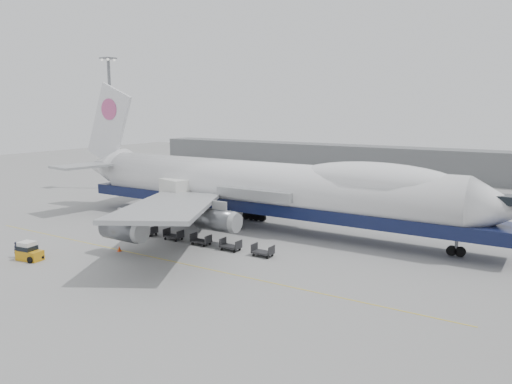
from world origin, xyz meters
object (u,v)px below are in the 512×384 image
Objects in this scene: airliner at (265,186)px; catering_truck at (175,197)px; baggage_tug at (29,252)px; ground_worker at (17,250)px.

airliner is 11.08× the size of catering_truck.
airliner is at bearing 30.39° from catering_truck.
baggage_tug is at bearing -76.95° from catering_truck.
airliner reaches higher than ground_worker.
airliner is at bearing 53.30° from baggage_tug.
catering_truck is at bearing 79.05° from baggage_tug.
airliner reaches higher than baggage_tug.
baggage_tug is at bearing -117.87° from airliner.
catering_truck is 22.44m from baggage_tug.
airliner is 38.66× the size of ground_worker.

